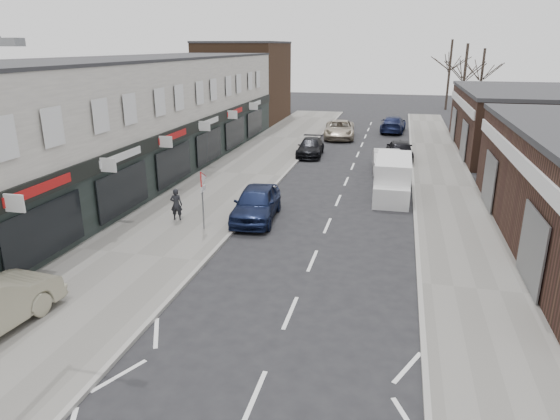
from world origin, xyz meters
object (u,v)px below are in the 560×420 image
Objects in this scene: parked_car_left_b at (310,147)px; parked_car_left_c at (339,129)px; pedestrian at (176,204)px; parked_car_right_b at (400,150)px; white_van at (393,178)px; parked_car_right_a at (386,160)px; parked_car_right_c at (393,124)px; warning_sign at (203,183)px; parked_car_left_a at (256,203)px.

parked_car_left_b is 7.97m from parked_car_left_c.
pedestrian is 24.20m from parked_car_left_c.
white_van is at bearing 83.92° from parked_car_right_b.
pedestrian is at bearing 49.55° from parked_car_right_a.
parked_car_left_b is 0.80× the size of parked_car_left_c.
parked_car_right_a is 0.90× the size of parked_car_right_c.
parked_car_left_b is at bearing 84.00° from warning_sign.
warning_sign is at bearing -135.78° from white_van.
pedestrian is 18.72m from parked_car_right_b.
parked_car_left_a is at bearing 50.34° from warning_sign.
white_van is at bearing 37.19° from parked_car_left_a.
parked_car_right_b is (0.84, 3.67, -0.01)m from parked_car_right_a.
white_van is 21.38m from parked_car_right_c.
parked_car_left_c is at bearing 77.92° from parked_car_left_b.
parked_car_left_a is 0.85× the size of parked_car_left_c.
parked_car_right_c is at bearing -94.41° from parked_car_right_a.
parked_car_right_c is (4.54, 4.40, -0.01)m from parked_car_left_c.
parked_car_right_b is 0.86× the size of parked_car_right_c.
pedestrian reaches higher than parked_car_left_b.
parked_car_right_c is (5.74, 26.88, -0.04)m from parked_car_left_a.
parked_car_right_c is at bearing 91.23° from white_van.
white_van is 1.02× the size of parked_car_right_c.
warning_sign is 16.89m from parked_car_left_b.
parked_car_left_b is 0.94× the size of parked_car_right_a.
warning_sign reaches higher than parked_car_left_a.
parked_car_left_a is 22.51m from parked_car_left_c.
parked_car_left_a is at bearing 81.77° from parked_car_right_c.
parked_car_right_a is (7.36, 13.07, -1.43)m from warning_sign.
parked_car_right_c is at bearing 38.85° from parked_car_left_c.
white_van reaches higher than parked_car_left_c.
parked_car_right_b is at bearing -106.83° from parked_car_right_a.
parked_car_left_c reaches higher than parked_car_left_b.
parked_car_left_a is at bearing -98.33° from parked_car_left_c.
warning_sign reaches higher than parked_car_left_b.
parked_car_right_b is at bearing -3.28° from parked_car_left_b.
parked_car_left_b is 0.85× the size of parked_car_right_c.
warning_sign is 15.07m from parked_car_right_a.
pedestrian is at bearing 75.73° from parked_car_right_c.
parked_car_left_c reaches higher than parked_car_right_c.
parked_car_left_b is 6.69m from parked_car_right_a.
parked_car_right_a is at bearing 95.76° from white_van.
pedestrian is at bearing -164.57° from parked_car_left_a.
pedestrian is at bearing 153.33° from warning_sign.
parked_car_left_a reaches higher than parked_car_left_c.
parked_car_right_c is (-0.39, 21.37, -0.22)m from white_van.
parked_car_right_c is (7.50, 29.01, -1.45)m from warning_sign.
parked_car_left_a is at bearing -170.27° from pedestrian.
warning_sign reaches higher than parked_car_right_b.
parked_car_right_b is (5.24, -7.87, -0.00)m from parked_car_left_c.
parked_car_left_a is 27.49m from parked_car_right_c.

